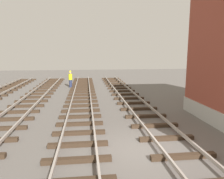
{
  "coord_description": "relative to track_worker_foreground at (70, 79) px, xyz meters",
  "views": [
    {
      "loc": [
        -2.22,
        -7.97,
        3.92
      ],
      "look_at": [
        -0.45,
        6.64,
        1.35
      ],
      "focal_mm": 34.77,
      "sensor_mm": 36.0,
      "label": 1
    }
  ],
  "objects": [
    {
      "name": "track_worker_foreground",
      "position": [
        0.0,
        0.0,
        0.0
      ],
      "size": [
        0.4,
        0.4,
        1.87
      ],
      "color": "#262D4C",
      "rests_on": "ground"
    },
    {
      "name": "ground_plane",
      "position": [
        3.93,
        -16.21,
        -0.93
      ],
      "size": [
        80.0,
        80.0,
        0.0
      ],
      "primitive_type": "plane",
      "color": "#605B56"
    },
    {
      "name": "track_centre",
      "position": [
        1.33,
        -16.21,
        -0.81
      ],
      "size": [
        2.5,
        47.73,
        0.32
      ],
      "color": "#38281C",
      "rests_on": "ground"
    },
    {
      "name": "track_near_building",
      "position": [
        5.24,
        -16.21,
        -0.8
      ],
      "size": [
        2.5,
        47.73,
        0.32
      ],
      "color": "#38281C",
      "rests_on": "ground"
    }
  ]
}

